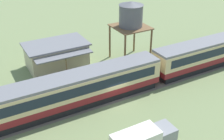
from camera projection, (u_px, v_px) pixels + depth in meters
name	position (u px, v px, depth m)	size (l,w,h in m)	color
ground_plane	(117.00, 101.00, 33.41)	(600.00, 600.00, 0.00)	#707F51
passenger_train	(79.00, 88.00, 31.73)	(65.05, 3.23, 4.05)	maroon
railway_track	(67.00, 108.00, 32.10)	(118.76, 3.60, 0.04)	#665B51
station_building	(57.00, 55.00, 40.38)	(8.83, 6.82, 3.65)	#BCB293
water_tower	(131.00, 16.00, 40.13)	(4.97, 4.97, 8.99)	brown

